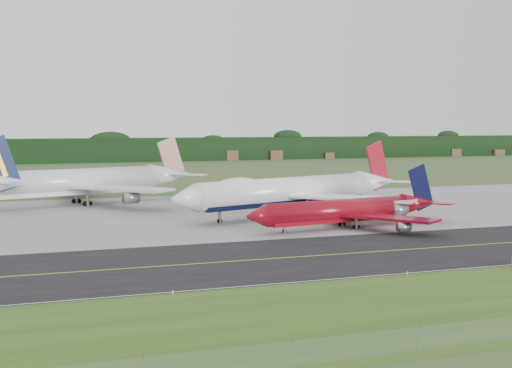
# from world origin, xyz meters

# --- Properties ---
(ground) EXTENTS (600.00, 600.00, 0.00)m
(ground) POSITION_xyz_m (0.00, 0.00, 0.00)
(ground) COLOR #3A5226
(ground) RESTS_ON ground
(grass_verge) EXTENTS (400.00, 30.00, 0.01)m
(grass_verge) POSITION_xyz_m (0.00, -35.00, 0.01)
(grass_verge) COLOR #2E5218
(grass_verge) RESTS_ON ground
(taxiway) EXTENTS (400.00, 32.00, 0.02)m
(taxiway) POSITION_xyz_m (0.00, -4.00, 0.01)
(taxiway) COLOR black
(taxiway) RESTS_ON ground
(apron) EXTENTS (400.00, 78.00, 0.01)m
(apron) POSITION_xyz_m (0.00, 51.00, 0.01)
(apron) COLOR gray
(apron) RESTS_ON ground
(taxiway_centreline) EXTENTS (400.00, 0.40, 0.00)m
(taxiway_centreline) POSITION_xyz_m (0.00, -4.00, 0.03)
(taxiway_centreline) COLOR gold
(taxiway_centreline) RESTS_ON taxiway
(taxiway_edge_line) EXTENTS (400.00, 0.25, 0.00)m
(taxiway_edge_line) POSITION_xyz_m (0.00, -19.50, 0.03)
(taxiway_edge_line) COLOR silver
(taxiway_edge_line) RESTS_ON taxiway
(horizon_treeline) EXTENTS (700.00, 25.00, 12.00)m
(horizon_treeline) POSITION_xyz_m (0.00, 273.76, 5.47)
(horizon_treeline) COLOR black
(horizon_treeline) RESTS_ON ground
(jet_ba_747) EXTENTS (60.78, 49.01, 15.72)m
(jet_ba_747) POSITION_xyz_m (6.71, 40.07, 5.35)
(jet_ba_747) COLOR white
(jet_ba_747) RESTS_ON ground
(jet_red_737) EXTENTS (43.27, 34.90, 11.70)m
(jet_red_737) POSITION_xyz_m (9.99, 20.39, 3.24)
(jet_red_737) COLOR maroon
(jet_red_737) RESTS_ON ground
(jet_star_tail) EXTENTS (60.79, 49.61, 16.34)m
(jet_star_tail) POSITION_xyz_m (-34.05, 76.68, 5.45)
(jet_star_tail) COLOR silver
(jet_star_tail) RESTS_ON ground
(edge_marker_left) EXTENTS (0.16, 0.16, 0.50)m
(edge_marker_left) POSITION_xyz_m (-33.44, -20.50, 0.25)
(edge_marker_left) COLOR yellow
(edge_marker_left) RESTS_ON ground
(edge_marker_center) EXTENTS (0.16, 0.16, 0.50)m
(edge_marker_center) POSITION_xyz_m (-2.20, -20.50, 0.25)
(edge_marker_center) COLOR yellow
(edge_marker_center) RESTS_ON ground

